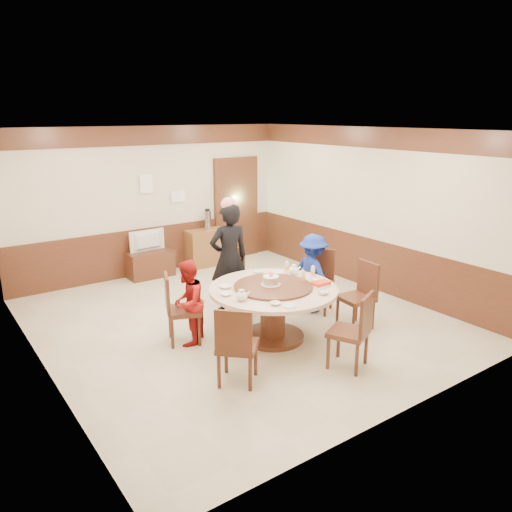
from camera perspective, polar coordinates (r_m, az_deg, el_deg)
room at (r=7.27m, az=-2.08°, el=0.52°), size 6.00×6.04×2.84m
banquet_table at (r=6.83m, az=1.95°, el=-5.33°), size 1.74×1.74×0.78m
chair_0 at (r=7.94m, az=7.05°, el=-4.11°), size 0.61×0.61×0.97m
chair_1 at (r=7.93m, az=-2.08°, el=-4.02°), size 0.49×0.50×0.97m
chair_2 at (r=6.90m, az=-8.40°, el=-7.34°), size 0.58×0.57×0.97m
chair_3 at (r=5.85m, az=-2.16°, el=-11.63°), size 0.62×0.62×0.97m
chair_4 at (r=6.29m, az=10.64°, el=-9.85°), size 0.59×0.59×0.97m
chair_5 at (r=7.42m, az=11.43°, el=-5.79°), size 0.49×0.48×0.97m
person_standing at (r=7.69m, az=-3.10°, el=-0.30°), size 0.68×0.50×1.72m
person_red at (r=6.75m, az=-7.81°, el=-5.31°), size 0.72×0.71×1.17m
person_blue at (r=7.82m, az=6.53°, el=-1.97°), size 0.49×0.82×1.24m
birthday_cake at (r=6.75m, az=1.71°, el=-2.80°), size 0.27×0.27×0.19m
teapot_left at (r=6.27m, az=-1.65°, el=-4.61°), size 0.17×0.15×0.13m
teapot_right at (r=7.30m, az=4.34°, el=-1.65°), size 0.17×0.15×0.13m
bowl_0 at (r=6.74m, az=-3.53°, el=-3.53°), size 0.16×0.16×0.04m
bowl_1 at (r=6.56m, az=7.67°, el=-4.15°), size 0.15×0.15×0.05m
bowl_2 at (r=6.16m, az=2.21°, el=-5.44°), size 0.13×0.13×0.03m
bowl_3 at (r=7.03m, az=6.75°, el=-2.74°), size 0.14×0.14×0.04m
bowl_4 at (r=6.47m, az=-3.45°, el=-4.39°), size 0.14×0.14×0.04m
bowl_5 at (r=7.33m, az=0.22°, el=-1.85°), size 0.14×0.14×0.04m
saucer_near at (r=6.13m, az=3.79°, el=-5.67°), size 0.18×0.18×0.01m
saucer_far at (r=7.39m, az=2.40°, el=-1.83°), size 0.18×0.18×0.01m
shrimp_platter at (r=6.86m, az=7.44°, el=-3.19°), size 0.30×0.20×0.06m
bottle_0 at (r=6.95m, az=5.42°, el=-2.41°), size 0.06×0.06×0.16m
bottle_1 at (r=7.18m, az=6.52°, el=-1.84°), size 0.06×0.06×0.16m
bottle_2 at (r=7.37m, az=3.53°, el=-1.30°), size 0.06×0.06×0.16m
tv_stand at (r=9.73m, az=-12.01°, el=-0.89°), size 0.85×0.45×0.50m
television at (r=9.61m, az=-12.16°, el=1.69°), size 0.70×0.12×0.40m
side_cabinet at (r=10.25m, az=-5.76°, el=0.97°), size 0.80×0.40×0.75m
thermos at (r=10.15m, az=-5.55°, el=4.11°), size 0.15×0.15×0.38m
notice_left at (r=9.64m, az=-12.42°, el=8.07°), size 0.25×0.00×0.35m
notice_right at (r=9.96m, az=-8.87°, el=6.75°), size 0.30×0.00×0.22m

